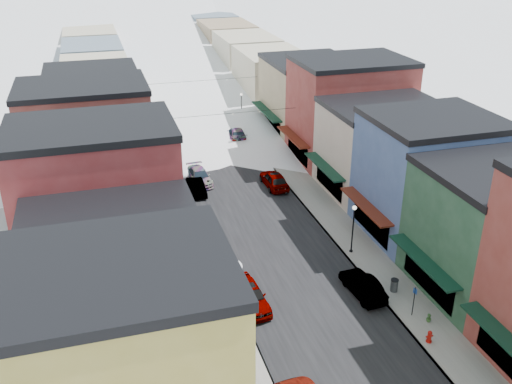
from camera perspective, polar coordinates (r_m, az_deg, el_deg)
road at (r=82.16m, az=-6.41°, el=7.59°), size 10.00×160.00×0.01m
sidewalk_left at (r=81.34m, az=-11.02°, el=7.16°), size 3.20×160.00×0.15m
sidewalk_right at (r=83.45m, az=-1.91°, el=8.06°), size 3.20×160.00×0.15m
curb_left at (r=81.48m, az=-9.93°, el=7.28°), size 0.10×160.00×0.15m
curb_right at (r=83.10m, az=-2.96°, el=7.97°), size 0.10×160.00×0.15m
bldg_l_yellow at (r=28.32m, az=-12.79°, el=-16.86°), size 11.30×8.70×11.50m
bldg_l_cream at (r=35.71m, az=-13.76°, el=-9.14°), size 11.30×8.20×9.50m
bldg_l_brick_near at (r=41.96m, az=-15.38°, el=-1.54°), size 12.30×8.20×12.50m
bldg_l_grayblue at (r=50.42m, az=-14.98°, el=0.90°), size 11.30×9.20×9.00m
bldg_l_brick_far at (r=58.48m, az=-16.48°, el=5.13°), size 13.30×9.20×11.00m
bldg_l_tan at (r=68.15m, az=-15.78°, el=7.55°), size 11.30×11.20×10.00m
bldg_r_green at (r=44.07m, az=22.84°, el=-3.56°), size 11.30×9.20×9.50m
bldg_r_blue at (r=50.32m, az=16.80°, el=1.55°), size 11.30×9.20×10.50m
bldg_r_cream at (r=57.95m, az=12.48°, el=4.35°), size 12.30×9.20×9.00m
bldg_r_brick_far at (r=65.35m, az=9.28°, el=8.13°), size 13.30×9.20×11.50m
bldg_r_tan at (r=74.04m, az=5.23°, el=9.54°), size 11.30×11.20×9.50m
distant_blocks at (r=103.24m, az=-8.91°, el=13.33°), size 34.00×55.00×8.00m
overhead_cables at (r=68.62m, az=-4.73°, el=9.56°), size 16.40×15.04×0.04m
car_silver_sedan at (r=40.72m, az=-0.68°, el=-10.28°), size 2.34×5.14×1.71m
car_dark_hatch at (r=57.43m, az=-5.96°, el=0.49°), size 1.46×4.11×1.35m
car_silver_wagon at (r=59.83m, az=-5.67°, el=1.58°), size 2.27×5.04×1.43m
car_green_sedan at (r=42.58m, az=10.63°, el=-9.18°), size 1.89×4.67×1.51m
car_gray_suv at (r=58.50m, az=1.83°, el=1.27°), size 2.04×4.94×1.67m
car_black_sedan at (r=71.81m, az=-1.98°, el=5.82°), size 2.72×5.63×1.58m
car_lane_silver at (r=75.90m, az=-7.09°, el=6.73°), size 2.44×5.01×1.65m
car_lane_white at (r=91.24m, az=-6.35°, el=9.84°), size 2.52×5.36×1.48m
fire_hydrant at (r=39.24m, az=16.95°, el=-13.69°), size 0.50×0.38×0.85m
parking_sign at (r=40.70m, az=15.52°, el=-10.27°), size 0.10×0.31×2.29m
trash_can at (r=43.29m, az=13.66°, el=-9.04°), size 0.58×0.58×0.98m
streetlamp_near at (r=46.43m, az=9.71°, el=-3.08°), size 0.35×0.35×4.19m
streetlamp_far at (r=77.92m, az=-1.47°, el=8.81°), size 0.33×0.33×3.96m
planter_far at (r=41.02m, az=16.90°, el=-11.95°), size 0.42×0.42×0.59m
snow_pile_mid at (r=44.44m, az=-3.00°, el=-7.50°), size 2.56×2.77×1.08m
snow_pile_far at (r=61.33m, az=-7.24°, el=1.81°), size 2.11×2.50×0.89m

